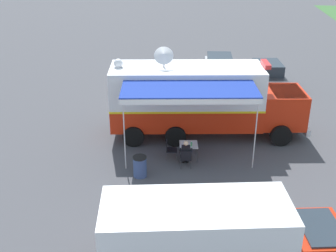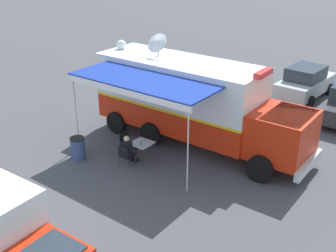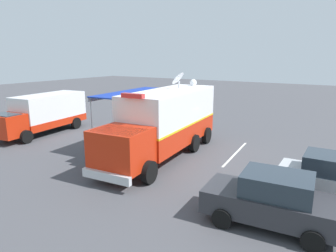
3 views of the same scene
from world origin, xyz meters
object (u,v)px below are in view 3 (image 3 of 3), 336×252
Objects in this scene: command_truck at (164,120)px; seated_responder at (127,133)px; folding_chair_at_table at (125,135)px; trash_bin at (133,128)px; folding_table at (134,135)px; car_behind_truck at (272,200)px; support_truck at (44,114)px; water_bottle at (130,132)px; folding_chair_beside_table at (142,134)px.

command_truck is 7.73× the size of seated_responder.
trash_bin is at bearing -66.42° from folding_chair_at_table.
command_truck is at bearing 149.03° from trash_bin.
folding_chair_at_table is at bearing -10.55° from command_truck.
car_behind_truck is (-9.36, 4.70, 0.21)m from folding_table.
command_truck is 10.62× the size of trash_bin.
support_truck reaches higher than trash_bin.
water_bottle is at bearing -25.67° from car_behind_truck.
command_truck is 8.06m from car_behind_truck.
water_bottle is 0.26× the size of folding_chair_beside_table.
command_truck is 9.83m from support_truck.
folding_chair_beside_table is (2.58, -1.38, -1.43)m from command_truck.
trash_bin is (1.46, -2.09, -0.38)m from water_bottle.
seated_responder is 11.07m from car_behind_truck.
trash_bin is at bearing -61.56° from seated_responder.
folding_table is at bearing -172.80° from support_truck.
folding_chair_at_table is at bearing -171.14° from support_truck.
seated_responder is 0.29× the size of car_behind_truck.
support_truck reaches higher than folding_chair_at_table.
folding_chair_at_table reaches higher than folding_table.
command_truck is 3.25m from folding_chair_beside_table.
water_bottle is (0.16, 0.12, 0.16)m from folding_table.
folding_chair_at_table is (3.34, -0.62, -1.43)m from command_truck.
folding_chair_at_table is 6.60m from support_truck.
folding_table is (2.54, -0.53, -1.27)m from command_truck.
support_truck is at bearing -12.82° from car_behind_truck.
water_bottle is 0.05× the size of car_behind_truck.
command_truck reaches higher than folding_chair_beside_table.
car_behind_truck is (-9.97, 4.80, 0.23)m from seated_responder.
trash_bin is 12.85m from car_behind_truck.
seated_responder is at bearing -26.75° from water_bottle.
folding_table is 0.86m from folding_chair_beside_table.
folding_chair_beside_table is 10.92m from car_behind_truck.
seated_responder is at bearing -11.44° from command_truck.
folding_chair_beside_table is (0.03, -0.85, -0.16)m from folding_table.
water_bottle reaches higher than folding_table.
command_truck is 11.18× the size of folding_table.
command_truck is 43.13× the size of water_bottle.
car_behind_truck reaches higher than trash_bin.
water_bottle is at bearing 153.25° from seated_responder.
folding_chair_beside_table is at bearing 144.87° from trash_bin.
support_truck reaches higher than folding_chair_beside_table.
water_bottle is 0.18× the size of seated_responder.
command_truck is at bearing 168.18° from folding_table.
command_truck is 1.38× the size of support_truck.
water_bottle is (2.70, -0.41, -1.11)m from command_truck.
folding_chair_at_table is 1.08m from folding_chair_beside_table.
water_bottle is at bearing 124.95° from trash_bin.
command_truck reaches higher than car_behind_truck.
folding_chair_at_table is 0.20× the size of car_behind_truck.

